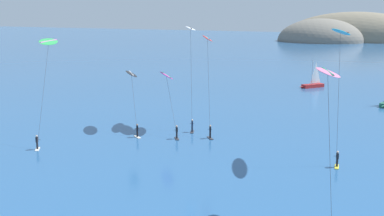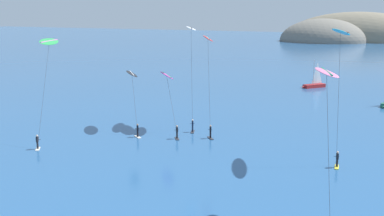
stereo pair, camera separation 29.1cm
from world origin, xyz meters
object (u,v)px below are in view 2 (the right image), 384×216
object	(u,v)px
sailboat_far	(313,84)
kitesurfer_red	(208,46)
kitesurfer_magenta	(167,79)
kitesurfer_cyan	(340,41)
kitesurfer_green	(48,50)
kitesurfer_black	(132,78)
kitesurfer_pink	(327,85)
kitesurfer_white	(191,36)

from	to	relation	value
sailboat_far	kitesurfer_red	world-z (taller)	kitesurfer_red
kitesurfer_magenta	kitesurfer_cyan	world-z (taller)	kitesurfer_cyan
kitesurfer_magenta	kitesurfer_red	bearing A→B (deg)	21.59
kitesurfer_red	kitesurfer_green	size ratio (longest dim) A/B	1.01
kitesurfer_black	kitesurfer_green	xyz separation A→B (m)	(-6.74, -8.03, 4.14)
sailboat_far	kitesurfer_black	world-z (taller)	kitesurfer_black
kitesurfer_pink	kitesurfer_magenta	world-z (taller)	kitesurfer_pink
kitesurfer_black	kitesurfer_green	world-z (taller)	kitesurfer_green
sailboat_far	kitesurfer_white	size ratio (longest dim) A/B	0.42
kitesurfer_red	kitesurfer_green	world-z (taller)	kitesurfer_red
kitesurfer_white	sailboat_far	bearing A→B (deg)	75.84
kitesurfer_red	kitesurfer_white	xyz separation A→B (m)	(-2.98, 1.31, 1.16)
kitesurfer_red	kitesurfer_black	bearing A→B (deg)	-156.90
sailboat_far	kitesurfer_cyan	world-z (taller)	kitesurfer_cyan
kitesurfer_black	kitesurfer_cyan	distance (m)	27.32
sailboat_far	kitesurfer_magenta	distance (m)	44.09
kitesurfer_pink	kitesurfer_white	xyz separation A→B (m)	(-21.35, 23.84, 1.76)
kitesurfer_pink	kitesurfer_white	size ratio (longest dim) A/B	0.86
kitesurfer_magenta	kitesurfer_white	bearing A→B (deg)	58.90
kitesurfer_red	kitesurfer_pink	world-z (taller)	kitesurfer_red
sailboat_far	kitesurfer_pink	world-z (taller)	kitesurfer_pink
kitesurfer_red	kitesurfer_cyan	bearing A→B (deg)	-23.67
kitesurfer_green	kitesurfer_cyan	bearing A→B (deg)	7.44
kitesurfer_white	kitesurfer_cyan	bearing A→B (deg)	-23.69
kitesurfer_green	kitesurfer_black	bearing A→B (deg)	49.98
kitesurfer_pink	kitesurfer_cyan	bearing A→B (deg)	94.05
sailboat_far	kitesurfer_magenta	bearing A→B (deg)	-105.62
sailboat_far	kitesurfer_magenta	xyz separation A→B (m)	(-11.76, -42.06, 6.05)
kitesurfer_red	kitesurfer_magenta	size ratio (longest dim) A/B	1.59
kitesurfer_red	kitesurfer_magenta	bearing A→B (deg)	-158.41
sailboat_far	kitesurfer_white	bearing A→B (deg)	-104.16
kitesurfer_cyan	kitesurfer_green	bearing A→B (deg)	-172.56
kitesurfer_pink	kitesurfer_green	xyz separation A→B (m)	(-34.24, 10.60, 0.54)
sailboat_far	kitesurfer_green	bearing A→B (deg)	-113.55
kitesurfer_pink	kitesurfer_magenta	xyz separation A→B (m)	(-23.33, 20.56, -3.73)
sailboat_far	kitesurfer_black	bearing A→B (deg)	-109.91
sailboat_far	kitesurfer_magenta	size ratio (longest dim) A/B	0.73
kitesurfer_magenta	kitesurfer_green	size ratio (longest dim) A/B	0.63
sailboat_far	kitesurfer_green	world-z (taller)	kitesurfer_green
kitesurfer_green	kitesurfer_red	bearing A→B (deg)	36.91
kitesurfer_pink	kitesurfer_green	world-z (taller)	kitesurfer_green
kitesurfer_red	kitesurfer_pink	distance (m)	29.07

